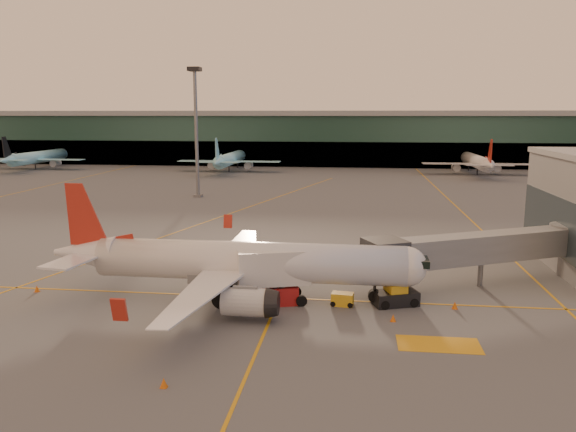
# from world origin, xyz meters

# --- Properties ---
(ground) EXTENTS (600.00, 600.00, 0.00)m
(ground) POSITION_xyz_m (0.00, 0.00, 0.00)
(ground) COLOR #4C4F54
(ground) RESTS_ON ground
(taxi_markings) EXTENTS (100.12, 173.00, 0.01)m
(taxi_markings) POSITION_xyz_m (-7.32, 44.49, 0.01)
(taxi_markings) COLOR orange
(taxi_markings) RESTS_ON ground
(terminal) EXTENTS (400.00, 20.00, 17.60)m
(terminal) POSITION_xyz_m (0.00, 141.79, 8.76)
(terminal) COLOR #19382D
(terminal) RESTS_ON ground
(mast_west_near) EXTENTS (2.40, 2.40, 25.60)m
(mast_west_near) POSITION_xyz_m (-20.00, 66.00, 14.86)
(mast_west_near) COLOR slate
(mast_west_near) RESTS_ON ground
(distant_aircraft_row) EXTENTS (350.00, 34.00, 13.00)m
(distant_aircraft_row) POSITION_xyz_m (10.83, 118.00, 0.00)
(distant_aircraft_row) COLOR #97EAFD
(distant_aircraft_row) RESTS_ON ground
(main_airplane) EXTENTS (34.27, 30.77, 10.37)m
(main_airplane) POSITION_xyz_m (1.25, 4.37, 3.37)
(main_airplane) COLOR silver
(main_airplane) RESTS_ON ground
(jet_bridge) EXTENTS (23.98, 13.79, 5.36)m
(jet_bridge) POSITION_xyz_m (25.17, 11.68, 3.62)
(jet_bridge) COLOR slate
(jet_bridge) RESTS_ON ground
(catering_truck) EXTENTS (6.82, 4.41, 4.89)m
(catering_truck) POSITION_xyz_m (4.74, 3.67, 2.78)
(catering_truck) COLOR #A11717
(catering_truck) RESTS_ON ground
(gpu_cart) EXTENTS (2.06, 1.39, 1.13)m
(gpu_cart) POSITION_xyz_m (10.79, 3.69, 0.55)
(gpu_cart) COLOR gold
(gpu_cart) RESTS_ON ground
(pushback_tug) EXTENTS (4.31, 3.24, 1.98)m
(pushback_tug) POSITION_xyz_m (15.41, 4.36, 0.80)
(pushback_tug) COLOR black
(pushback_tug) RESTS_ON ground
(cone_nose) EXTENTS (0.50, 0.50, 0.64)m
(cone_nose) POSITION_xyz_m (20.46, 4.00, 0.31)
(cone_nose) COLOR #DB5E0B
(cone_nose) RESTS_ON ground
(cone_tail) EXTENTS (0.49, 0.49, 0.62)m
(cone_tail) POSITION_xyz_m (-18.03, 4.06, 0.30)
(cone_tail) COLOR #DB5E0B
(cone_tail) RESTS_ON ground
(cone_wing_right) EXTENTS (0.49, 0.49, 0.62)m
(cone_wing_right) POSITION_xyz_m (0.27, -12.73, 0.30)
(cone_wing_right) COLOR #DB5E0B
(cone_wing_right) RESTS_ON ground
(cone_fwd) EXTENTS (0.46, 0.46, 0.59)m
(cone_fwd) POSITION_xyz_m (14.98, 0.32, 0.28)
(cone_fwd) COLOR #DB5E0B
(cone_fwd) RESTS_ON ground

